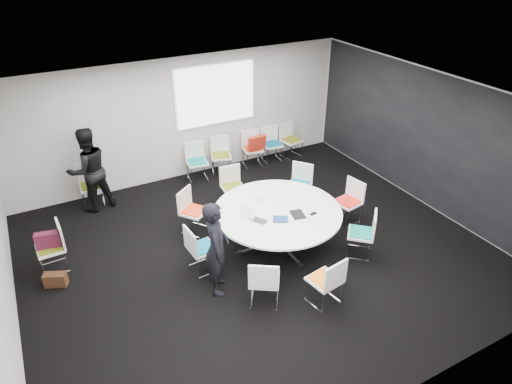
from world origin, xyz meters
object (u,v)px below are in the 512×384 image
chair_spare_left (54,256)px  maroon_bag (48,240)px  chair_ring_a (347,209)px  chair_ring_h (360,241)px  chair_ring_f (264,288)px  person_back (89,170)px  chair_person_back (93,193)px  cup (261,199)px  chair_back_c (253,155)px  person_main (216,248)px  brown_bag (56,280)px  chair_ring_d (194,219)px  chair_ring_g (324,289)px  chair_back_a (197,169)px  conference_table (277,219)px  chair_back_b (221,162)px  chair_ring_c (234,195)px  chair_ring_b (299,192)px  chair_back_e (291,146)px  chair_back_d (272,151)px  chair_ring_e (202,256)px  laptop (259,219)px

chair_spare_left → maroon_bag: size_ratio=2.20×
chair_ring_a → chair_ring_h: 1.08m
chair_ring_f → person_back: size_ratio=0.49×
chair_ring_a → chair_spare_left: bearing=67.3°
chair_person_back → cup: bearing=139.1°
chair_back_c → person_main: person_main is taller
person_main → brown_bag: 2.79m
chair_back_c → chair_ring_d: bearing=50.8°
chair_ring_f → person_back: person_back is taller
chair_spare_left → chair_ring_h: bearing=-116.0°
chair_ring_g → chair_back_a: 4.78m
chair_spare_left → chair_person_back: bearing=-30.6°
chair_spare_left → chair_person_back: size_ratio=1.00×
chair_ring_d → person_back: size_ratio=0.49×
chair_back_a → cup: bearing=103.6°
conference_table → chair_ring_a: bearing=-0.4°
chair_person_back → cup: chair_person_back is taller
chair_back_b → chair_ring_g: bearing=103.1°
chair_ring_c → chair_ring_b: bearing=160.8°
chair_ring_g → chair_spare_left: (-3.62, 2.88, 0.00)m
chair_ring_d → chair_back_e: (3.45, 1.99, 0.00)m
person_main → chair_ring_c: bearing=-7.9°
chair_back_d → chair_spare_left: 5.79m
chair_ring_e → person_back: bearing=-161.6°
chair_ring_f → chair_spare_left: 3.70m
chair_back_c → cup: 2.99m
chair_ring_c → person_main: bearing=62.8°
chair_ring_d → laptop: (0.76, -1.22, 0.47)m
chair_back_e → chair_spare_left: bearing=7.1°
chair_ring_e → chair_ring_g: bearing=35.7°
chair_back_c → chair_back_d: size_ratio=1.00×
chair_ring_a → laptop: chair_ring_a is taller
chair_back_a → chair_back_e: size_ratio=1.00×
chair_ring_b → person_back: (-3.89, 1.88, 0.62)m
chair_back_d → cup: (-1.79, -2.69, 0.50)m
chair_ring_a → person_back: size_ratio=0.49×
brown_bag → chair_ring_a: bearing=-7.7°
chair_spare_left → person_main: person_main is taller
chair_ring_e → laptop: size_ratio=2.74×
chair_ring_g → person_back: size_ratio=0.49×
conference_table → person_back: bearing=133.2°
chair_ring_d → chair_ring_h: 3.16m
chair_ring_g → chair_ring_a: bearing=34.4°
chair_ring_c → chair_back_b: same height
chair_ring_b → chair_ring_g: (-1.29, -2.73, 0.00)m
brown_bag → chair_spare_left: bearing=82.6°
chair_ring_e → cup: chair_ring_e is taller
person_back → laptop: bearing=114.9°
chair_ring_b → chair_ring_e: same height
conference_table → chair_ring_e: size_ratio=2.65×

